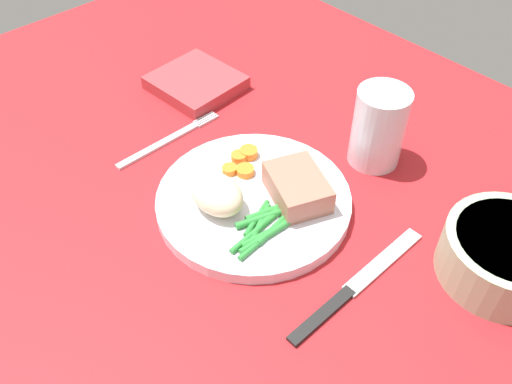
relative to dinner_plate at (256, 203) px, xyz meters
The scene contains 11 objects.
dining_table 1.97cm from the dinner_plate, 121.79° to the left, with size 120.00×90.00×2.00cm.
dinner_plate is the anchor object (origin of this frame).
meat_portion 5.41cm from the dinner_plate, 49.40° to the left, with size 8.05×5.89×3.20cm, color #A86B56.
mashed_potatoes 5.48cm from the dinner_plate, 116.57° to the right, with size 7.12×5.23×4.00cm, color beige.
carrot_slices 6.39cm from the dinner_plate, 152.48° to the left, with size 4.54×5.45×1.07cm.
green_beans 4.78cm from the dinner_plate, 28.83° to the right, with size 4.68×11.01×0.82cm.
fork 17.26cm from the dinner_plate, behind, with size 1.44×16.60×0.40cm.
knife 15.69cm from the dinner_plate, ahead, with size 1.70×20.50×0.64cm.
water_glass 18.13cm from the dinner_plate, 76.79° to the left, with size 6.71×6.71×10.45cm.
salad_bowl 27.95cm from the dinner_plate, 26.82° to the left, with size 13.42×13.42×5.60cm.
napkin 26.53cm from the dinner_plate, 157.09° to the left, with size 12.07×11.34×2.03cm, color #B2383D.
Camera 1 is at (33.49, -31.51, 50.26)cm, focal length 38.39 mm.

